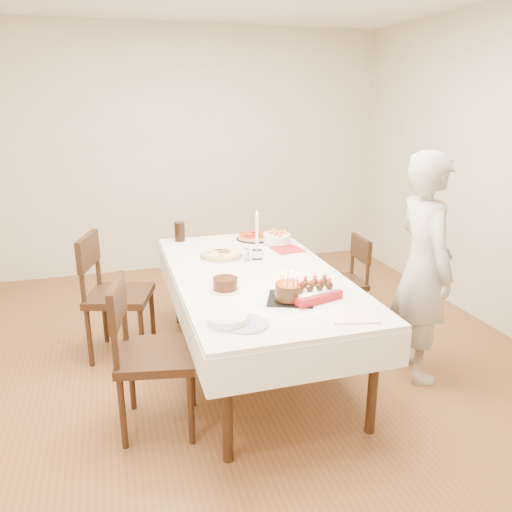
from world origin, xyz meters
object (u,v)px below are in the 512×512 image
object	(u,v)px
chair_left_dessert	(157,355)
taper_candle	(257,235)
pasta_bowl	(277,238)
strawberry_box	(312,292)
birthday_cake	(289,286)
layer_cake	(225,284)
dining_table	(256,321)
cola_glass	(180,232)
pizza_white	(221,255)
person	(423,268)
chair_right_savory	(341,283)
chair_left_savory	(120,296)
pizza_pepperoni	(254,237)

from	to	relation	value
chair_left_dessert	taper_candle	size ratio (longest dim) A/B	2.51
pasta_bowl	strawberry_box	bearing A→B (deg)	-98.65
birthday_cake	strawberry_box	xyz separation A→B (m)	(0.15, -0.01, -0.05)
chair_left_dessert	strawberry_box	size ratio (longest dim) A/B	3.01
layer_cake	dining_table	bearing A→B (deg)	43.60
pasta_bowl	cola_glass	distance (m)	0.84
chair_left_dessert	birthday_cake	xyz separation A→B (m)	(0.81, -0.04, 0.36)
chair_left_dessert	cola_glass	size ratio (longest dim) A/B	5.82
chair_left_dessert	pizza_white	xyz separation A→B (m)	(0.61, 0.93, 0.29)
layer_cake	person	bearing A→B (deg)	-5.29
chair_right_savory	chair_left_dessert	size ratio (longest dim) A/B	0.84
chair_left_dessert	taper_candle	bearing A→B (deg)	-126.16
chair_left_dessert	layer_cake	bearing A→B (deg)	-142.93
layer_cake	birthday_cake	world-z (taller)	birthday_cake
taper_candle	pasta_bowl	bearing A→B (deg)	51.77
chair_right_savory	pasta_bowl	size ratio (longest dim) A/B	3.51
chair_left_dessert	person	xyz separation A→B (m)	(1.85, 0.11, 0.33)
chair_left_dessert	taper_candle	xyz separation A→B (m)	(0.86, 0.81, 0.46)
chair_left_savory	pizza_white	xyz separation A→B (m)	(0.79, -0.07, 0.28)
pizza_white	birthday_cake	bearing A→B (deg)	-78.08
chair_right_savory	birthday_cake	bearing A→B (deg)	-127.34
taper_candle	chair_left_dessert	bearing A→B (deg)	-136.54
layer_cake	birthday_cake	size ratio (longest dim) A/B	1.18
taper_candle	cola_glass	size ratio (longest dim) A/B	2.32
chair_right_savory	pizza_white	bearing A→B (deg)	-174.53
person	birthday_cake	world-z (taller)	person
pizza_white	birthday_cake	world-z (taller)	birthday_cake
taper_candle	strawberry_box	distance (m)	0.88
chair_left_dessert	pizza_pepperoni	world-z (taller)	chair_left_dessert
chair_left_savory	cola_glass	distance (m)	0.81
chair_left_savory	strawberry_box	xyz separation A→B (m)	(1.14, -1.05, 0.30)
birthday_cake	pizza_pepperoni	bearing A→B (deg)	82.48
chair_right_savory	cola_glass	xyz separation A→B (m)	(-1.30, 0.51, 0.43)
chair_left_savory	pizza_pepperoni	xyz separation A→B (m)	(1.18, 0.36, 0.28)
strawberry_box	chair_left_dessert	bearing A→B (deg)	177.38
dining_table	strawberry_box	xyz separation A→B (m)	(0.20, -0.56, 0.41)
chair_right_savory	chair_left_dessert	world-z (taller)	chair_left_dessert
chair_left_savory	person	bearing A→B (deg)	172.87
pizza_white	taper_candle	bearing A→B (deg)	-25.01
dining_table	chair_left_savory	bearing A→B (deg)	152.42
person	strawberry_box	distance (m)	0.91
birthday_cake	chair_left_savory	bearing A→B (deg)	133.61
chair_right_savory	layer_cake	size ratio (longest dim) A/B	3.96
chair_right_savory	strawberry_box	size ratio (longest dim) A/B	2.53
pizza_white	strawberry_box	distance (m)	1.04
chair_left_savory	cola_glass	world-z (taller)	chair_left_savory
chair_left_dessert	cola_glass	bearing A→B (deg)	-93.32
layer_cake	chair_right_savory	bearing A→B (deg)	32.00
birthday_cake	strawberry_box	size ratio (longest dim) A/B	0.54
pizza_pepperoni	strawberry_box	size ratio (longest dim) A/B	0.97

